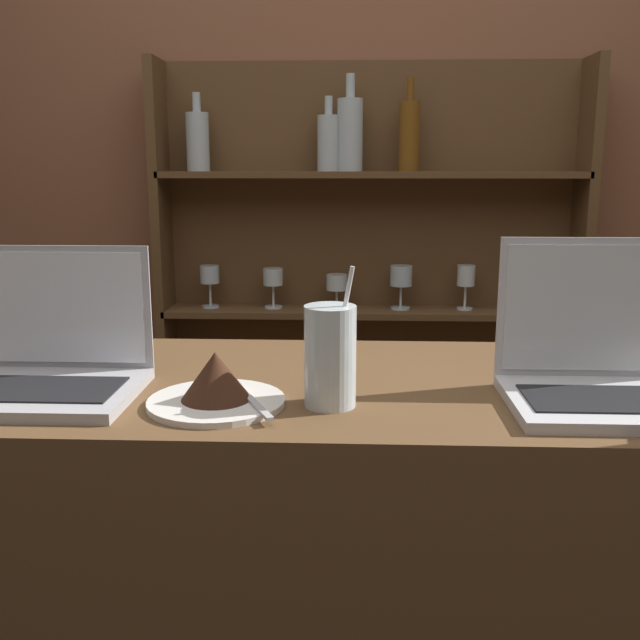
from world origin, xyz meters
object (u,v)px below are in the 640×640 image
Objects in this scene: laptop_far at (600,366)px; cake_plate at (215,385)px; water_glass at (329,356)px; laptop_near at (46,362)px.

cake_plate is (-0.60, -0.05, -0.02)m from laptop_far.
water_glass is at bearing 2.39° from cake_plate.
water_glass reaches higher than cake_plate.
water_glass is (0.46, -0.05, 0.03)m from laptop_near.
laptop_near is 1.41× the size of water_glass.
laptop_near reaches higher than cake_plate.
water_glass is (-0.42, -0.04, 0.02)m from laptop_far.
laptop_near is 0.89m from laptop_far.
laptop_far is 0.43m from water_glass.
laptop_near is 1.44× the size of cake_plate.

